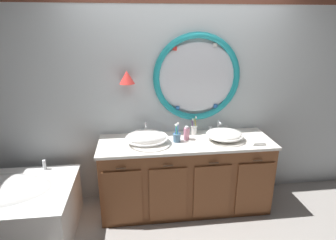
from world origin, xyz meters
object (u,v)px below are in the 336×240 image
object	(u,v)px
sink_basin_right	(225,135)
folded_hand_towel	(257,143)
sink_basin_left	(147,138)
toothbrush_holder_left	(177,137)
soap_dispenser	(187,133)
toothbrush_holder_right	(194,129)

from	to	relation	value
sink_basin_right	folded_hand_towel	xyz separation A→B (m)	(0.32, -0.16, -0.04)
sink_basin_left	folded_hand_towel	xyz separation A→B (m)	(1.18, -0.16, -0.05)
toothbrush_holder_left	folded_hand_towel	world-z (taller)	toothbrush_holder_left
sink_basin_left	toothbrush_holder_left	size ratio (longest dim) A/B	2.09
sink_basin_right	soap_dispenser	xyz separation A→B (m)	(-0.42, 0.06, 0.01)
toothbrush_holder_right	folded_hand_towel	world-z (taller)	toothbrush_holder_right
sink_basin_left	toothbrush_holder_left	world-z (taller)	toothbrush_holder_left
sink_basin_right	sink_basin_left	bearing A→B (deg)	180.00
toothbrush_holder_right	folded_hand_towel	distance (m)	0.73
soap_dispenser	folded_hand_towel	distance (m)	0.77
sink_basin_right	soap_dispenser	bearing A→B (deg)	171.57
sink_basin_left	soap_dispenser	size ratio (longest dim) A/B	2.82
sink_basin_left	sink_basin_right	distance (m)	0.87
sink_basin_right	folded_hand_towel	size ratio (longest dim) A/B	2.81
toothbrush_holder_left	soap_dispenser	world-z (taller)	toothbrush_holder_left
sink_basin_left	folded_hand_towel	bearing A→B (deg)	-7.68
sink_basin_left	toothbrush_holder_left	distance (m)	0.33
sink_basin_left	soap_dispenser	distance (m)	0.45
toothbrush_holder_right	sink_basin_right	bearing A→B (deg)	-35.28
sink_basin_right	toothbrush_holder_left	world-z (taller)	toothbrush_holder_left
soap_dispenser	toothbrush_holder_left	bearing A→B (deg)	-157.80
toothbrush_holder_left	toothbrush_holder_right	world-z (taller)	toothbrush_holder_left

